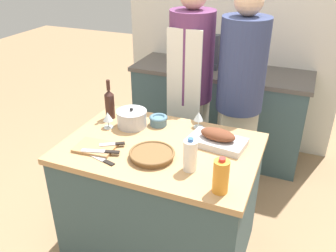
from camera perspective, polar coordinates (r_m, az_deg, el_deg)
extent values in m
plane|color=#9E7A56|center=(2.83, -1.04, -18.49)|extent=(12.00, 12.00, 0.00)
cube|color=#3D565B|center=(2.55, -1.12, -11.99)|extent=(1.21, 0.83, 0.83)
cube|color=tan|center=(2.30, -1.22, -3.58)|extent=(1.25, 0.86, 0.04)
cube|color=#3D565B|center=(3.75, 7.99, 2.01)|extent=(1.70, 0.58, 0.88)
cube|color=#56514C|center=(3.57, 8.47, 8.68)|extent=(1.75, 0.60, 0.04)
cube|color=silver|center=(3.81, 10.27, 15.57)|extent=(2.25, 0.10, 2.55)
cube|color=#BCBCC1|center=(2.31, 7.91, -2.51)|extent=(0.38, 0.25, 0.04)
ellipsoid|color=brown|center=(2.28, 8.00, -1.38)|extent=(0.24, 0.15, 0.07)
cylinder|color=brown|center=(2.16, -2.59, -4.70)|extent=(0.26, 0.26, 0.03)
torus|color=brown|center=(2.15, -2.60, -4.31)|extent=(0.28, 0.28, 0.02)
cube|color=#AD7F51|center=(2.30, -11.57, -3.38)|extent=(0.26, 0.20, 0.02)
cylinder|color=#B7B7BC|center=(2.51, -5.82, 1.08)|extent=(0.21, 0.21, 0.11)
cylinder|color=#B7B7BC|center=(2.49, -5.88, 2.31)|extent=(0.21, 0.21, 0.01)
sphere|color=black|center=(2.48, -5.90, 2.68)|extent=(0.02, 0.02, 0.02)
cylinder|color=slate|center=(2.53, -1.54, 0.75)|extent=(0.12, 0.12, 0.06)
torus|color=slate|center=(2.52, -1.55, 1.32)|extent=(0.13, 0.13, 0.03)
cylinder|color=orange|center=(1.86, 8.47, -8.02)|extent=(0.08, 0.08, 0.19)
cylinder|color=red|center=(1.81, 8.69, -5.37)|extent=(0.04, 0.04, 0.02)
cylinder|color=white|center=(2.01, 3.58, -4.77)|extent=(0.08, 0.08, 0.19)
cylinder|color=#3360B2|center=(1.96, 3.66, -2.22)|extent=(0.03, 0.03, 0.02)
cylinder|color=#381E19|center=(2.64, -9.31, 3.12)|extent=(0.07, 0.07, 0.18)
cone|color=#381E19|center=(2.60, -9.49, 5.32)|extent=(0.07, 0.07, 0.04)
cylinder|color=#381E19|center=(2.58, -9.58, 6.47)|extent=(0.03, 0.03, 0.08)
cylinder|color=silver|center=(2.54, -9.49, -0.19)|extent=(0.07, 0.07, 0.00)
cylinder|color=silver|center=(2.53, -9.54, 0.36)|extent=(0.01, 0.01, 0.05)
cone|color=silver|center=(2.50, -9.64, 1.52)|extent=(0.07, 0.07, 0.06)
cylinder|color=silver|center=(2.52, 4.87, -0.12)|extent=(0.07, 0.07, 0.00)
cylinder|color=silver|center=(2.51, 4.90, 0.43)|extent=(0.01, 0.01, 0.05)
cone|color=silver|center=(2.48, 4.95, 1.59)|extent=(0.07, 0.07, 0.06)
cube|color=#B7B7BC|center=(2.24, -11.92, -3.93)|extent=(0.15, 0.07, 0.01)
cube|color=black|center=(2.21, -8.94, -4.13)|extent=(0.09, 0.05, 0.01)
cube|color=#B7B7BC|center=(2.20, -11.29, -4.94)|extent=(0.13, 0.06, 0.01)
cube|color=black|center=(2.14, -9.46, -5.86)|extent=(0.08, 0.05, 0.01)
cube|color=#B7B7BC|center=(2.29, -9.70, -2.94)|extent=(0.10, 0.08, 0.01)
cube|color=black|center=(2.29, -7.69, -2.79)|extent=(0.07, 0.06, 0.01)
cube|color=#333842|center=(3.58, 6.69, 9.69)|extent=(0.18, 0.14, 0.06)
cylinder|color=#B7B7BC|center=(3.56, 6.41, 11.01)|extent=(0.13, 0.13, 0.11)
cube|color=#333842|center=(3.53, 7.79, 11.39)|extent=(0.05, 0.08, 0.18)
cube|color=#333842|center=(3.51, 6.92, 13.66)|extent=(0.17, 0.08, 0.09)
cylinder|color=#332D28|center=(3.76, 0.80, 11.36)|extent=(0.06, 0.06, 0.14)
cylinder|color=black|center=(3.74, 0.81, 12.53)|extent=(0.02, 0.02, 0.02)
cylinder|color=#B28E2D|center=(3.37, 13.96, 8.38)|extent=(0.06, 0.06, 0.11)
cylinder|color=black|center=(3.35, 14.09, 9.43)|extent=(0.03, 0.03, 0.02)
cube|color=beige|center=(3.21, 3.37, -2.56)|extent=(0.29, 0.20, 0.86)
cylinder|color=#663360|center=(2.89, 3.81, 11.09)|extent=(0.36, 0.36, 0.72)
cube|color=silver|center=(2.81, 2.50, 6.19)|extent=(0.28, 0.02, 0.91)
cube|color=beige|center=(3.09, 10.49, -4.42)|extent=(0.34, 0.29, 0.86)
cylinder|color=navy|center=(2.76, 11.88, 9.53)|extent=(0.36, 0.36, 0.71)
sphere|color=#DBAD89|center=(2.66, 12.88, 18.98)|extent=(0.21, 0.21, 0.21)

